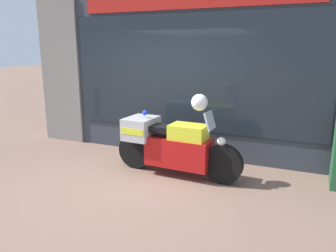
# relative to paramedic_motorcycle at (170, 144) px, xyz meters

# --- Properties ---
(ground_plane) EXTENTS (60.00, 60.00, 0.00)m
(ground_plane) POSITION_rel_paramedic_motorcycle_xyz_m (-0.50, -0.79, -0.54)
(ground_plane) COLOR #7A5B4C
(shop_building) EXTENTS (6.32, 0.55, 3.22)m
(shop_building) POSITION_rel_paramedic_motorcycle_xyz_m (-0.96, 1.20, 1.08)
(shop_building) COLOR #333842
(shop_building) RESTS_ON ground
(window_display) EXTENTS (4.84, 0.30, 1.82)m
(window_display) POSITION_rel_paramedic_motorcycle_xyz_m (-0.05, 1.23, -0.10)
(window_display) COLOR slate
(window_display) RESTS_ON ground
(paramedic_motorcycle) EXTENTS (2.28, 0.64, 1.16)m
(paramedic_motorcycle) POSITION_rel_paramedic_motorcycle_xyz_m (0.00, 0.00, 0.00)
(paramedic_motorcycle) COLOR black
(paramedic_motorcycle) RESTS_ON ground
(white_helmet) EXTENTS (0.27, 0.27, 0.27)m
(white_helmet) POSITION_rel_paramedic_motorcycle_xyz_m (0.52, -0.02, 0.75)
(white_helmet) COLOR white
(white_helmet) RESTS_ON paramedic_motorcycle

